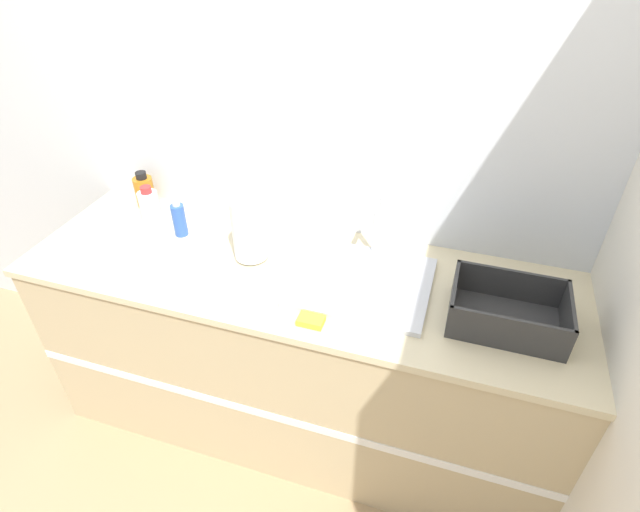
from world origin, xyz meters
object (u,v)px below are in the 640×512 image
at_px(dish_rack, 507,313).
at_px(bottle_blue, 179,219).
at_px(paper_towel_roll, 249,230).
at_px(bottle_white_spray, 149,205).
at_px(sink, 363,279).
at_px(bottle_amber, 145,191).

xyz_separation_m(dish_rack, bottle_blue, (-1.34, 0.15, 0.03)).
xyz_separation_m(paper_towel_roll, dish_rack, (0.98, -0.08, -0.09)).
bearing_deg(dish_rack, bottle_blue, 173.76).
distance_m(dish_rack, bottle_white_spray, 1.54).
distance_m(sink, dish_rack, 0.52).
xyz_separation_m(paper_towel_roll, bottle_amber, (-0.64, 0.23, -0.06)).
distance_m(paper_towel_roll, bottle_blue, 0.37).
bearing_deg(bottle_white_spray, sink, -8.54).
xyz_separation_m(sink, paper_towel_roll, (-0.47, 0.02, 0.12)).
bearing_deg(bottle_amber, paper_towel_roll, -19.99).
bearing_deg(bottle_white_spray, paper_towel_roll, -13.34).
xyz_separation_m(dish_rack, bottle_amber, (-1.62, 0.32, 0.03)).
bearing_deg(paper_towel_roll, bottle_blue, 170.18).
distance_m(bottle_amber, bottle_blue, 0.33).
relative_size(paper_towel_roll, bottle_white_spray, 1.59).
bearing_deg(dish_rack, sink, 173.13).
relative_size(sink, dish_rack, 1.33).
bearing_deg(bottle_blue, sink, -5.84).
relative_size(sink, bottle_blue, 2.89).
relative_size(paper_towel_roll, dish_rack, 0.69).
bearing_deg(bottle_blue, paper_towel_roll, -9.82).
height_order(bottle_amber, bottle_white_spray, bottle_amber).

